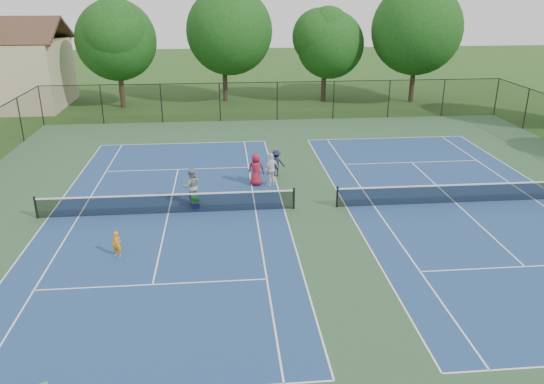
{
  "coord_description": "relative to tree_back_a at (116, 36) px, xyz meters",
  "views": [
    {
      "loc": [
        -4.27,
        -23.19,
        10.01
      ],
      "look_at": [
        -2.19,
        -1.0,
        1.3
      ],
      "focal_mm": 35.0,
      "sensor_mm": 36.0,
      "label": 1
    }
  ],
  "objects": [
    {
      "name": "clapboard_house",
      "position": [
        -10.0,
        1.0,
        -2.95
      ],
      "size": [
        10.8,
        8.1,
        7.65
      ],
      "color": "tan",
      "rests_on": "ground"
    },
    {
      "name": "bystander_b",
      "position": [
        11.58,
        -19.21,
        -5.28
      ],
      "size": [
        1.0,
        0.61,
        1.51
      ],
      "primitive_type": "imported",
      "rotation": [
        0.0,
        0.0,
        3.09
      ],
      "color": "#1B1A3A",
      "rests_on": "ground"
    },
    {
      "name": "bystander_a",
      "position": [
        11.18,
        -20.65,
        -5.14
      ],
      "size": [
        1.06,
        1.05,
        1.8
      ],
      "primitive_type": "imported",
      "rotation": [
        0.0,
        0.0,
        3.92
      ],
      "color": "white",
      "rests_on": "ground"
    },
    {
      "name": "instructor",
      "position": [
        7.08,
        -22.87,
        -5.13
      ],
      "size": [
        1.02,
        0.87,
        1.82
      ],
      "primitive_type": "imported",
      "rotation": [
        0.0,
        0.0,
        3.37
      ],
      "color": "gray",
      "rests_on": "ground"
    },
    {
      "name": "ground",
      "position": [
        13.0,
        -24.0,
        -6.04
      ],
      "size": [
        140.0,
        140.0,
        0.0
      ],
      "primitive_type": "plane",
      "color": "#234716",
      "rests_on": "ground"
    },
    {
      "name": "tennis_court_right",
      "position": [
        20.0,
        -24.0,
        -5.94
      ],
      "size": [
        12.0,
        23.83,
        1.07
      ],
      "color": "navy",
      "rests_on": "ground"
    },
    {
      "name": "tree_back_a",
      "position": [
        0.0,
        0.0,
        0.0
      ],
      "size": [
        6.8,
        6.8,
        9.15
      ],
      "color": "#2D2116",
      "rests_on": "ground"
    },
    {
      "name": "tennis_court_left",
      "position": [
        6.0,
        -24.0,
        -5.94
      ],
      "size": [
        12.0,
        23.83,
        1.07
      ],
      "color": "navy",
      "rests_on": "ground"
    },
    {
      "name": "bystander_c",
      "position": [
        10.37,
        -20.57,
        -5.16
      ],
      "size": [
        0.89,
        0.61,
        1.77
      ],
      "primitive_type": "imported",
      "rotation": [
        0.0,
        0.0,
        3.08
      ],
      "color": "maroon",
      "rests_on": "ground"
    },
    {
      "name": "perimeter_fence",
      "position": [
        13.0,
        -24.0,
        -4.44
      ],
      "size": [
        36.08,
        36.08,
        3.02
      ],
      "color": "black",
      "rests_on": "ground"
    },
    {
      "name": "child_player",
      "position": [
        4.39,
        -28.07,
        -5.51
      ],
      "size": [
        0.45,
        0.37,
        1.05
      ],
      "primitive_type": "imported",
      "rotation": [
        0.0,
        0.0,
        -0.37
      ],
      "color": "orange",
      "rests_on": "ground"
    },
    {
      "name": "ball_crate",
      "position": [
        7.24,
        -23.48,
        -5.9
      ],
      "size": [
        0.43,
        0.39,
        0.28
      ],
      "primitive_type": "cube",
      "rotation": [
        0.0,
        0.0,
        0.22
      ],
      "color": "#161D9B",
      "rests_on": "ground"
    },
    {
      "name": "tree_back_c",
      "position": [
        18.0,
        1.0,
        -0.56
      ],
      "size": [
        6.0,
        6.0,
        8.4
      ],
      "color": "#2D2116",
      "rests_on": "ground"
    },
    {
      "name": "tree_back_d",
      "position": [
        26.0,
        0.0,
        0.79
      ],
      "size": [
        7.8,
        7.8,
        10.37
      ],
      "color": "#2D2116",
      "rests_on": "ground"
    },
    {
      "name": "court_pad",
      "position": [
        13.0,
        -24.0,
        -6.03
      ],
      "size": [
        36.0,
        36.0,
        0.01
      ],
      "primitive_type": "cube",
      "color": "#2E5333",
      "rests_on": "ground"
    },
    {
      "name": "tree_back_b",
      "position": [
        9.0,
        2.0,
        0.56
      ],
      "size": [
        7.6,
        7.6,
        10.03
      ],
      "color": "#2D2116",
      "rests_on": "ground"
    },
    {
      "name": "ball_hopper",
      "position": [
        7.24,
        -23.48,
        -5.54
      ],
      "size": [
        0.39,
        0.35,
        0.42
      ],
      "primitive_type": "cube",
      "rotation": [
        0.0,
        0.0,
        0.22
      ],
      "color": "green",
      "rests_on": "ball_crate"
    }
  ]
}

